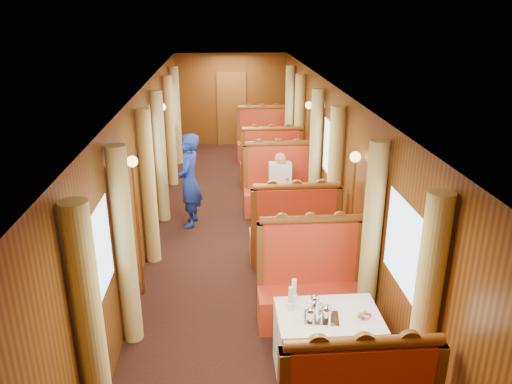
{
  "coord_description": "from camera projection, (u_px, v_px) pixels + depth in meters",
  "views": [
    {
      "loc": [
        -0.29,
        -7.73,
        3.69
      ],
      "look_at": [
        0.21,
        -0.72,
        1.05
      ],
      "focal_mm": 35.0,
      "sensor_mm": 36.0,
      "label": 1
    }
  ],
  "objects": [
    {
      "name": "curtain_right_far_b",
      "position": [
        290.0,
        115.0,
        12.21
      ],
      "size": [
        0.22,
        0.22,
        2.35
      ],
      "primitive_type": "cylinder",
      "color": "#CCC068",
      "rests_on": "floor"
    },
    {
      "name": "window_right_far",
      "position": [
        299.0,
        110.0,
        11.39
      ],
      "size": [
        0.01,
        1.2,
        0.9
      ],
      "primitive_type": null,
      "rotation": [
        1.57,
        0.0,
        -1.57
      ],
      "color": "#94ADD0",
      "rests_on": "wall_right"
    },
    {
      "name": "fruit_plate",
      "position": [
        364.0,
        317.0,
        4.98
      ],
      "size": [
        0.2,
        0.2,
        0.05
      ],
      "rotation": [
        0.0,
        0.0,
        0.15
      ],
      "color": "white",
      "rests_on": "table_near"
    },
    {
      "name": "sconce_left_aft",
      "position": [
        164.0,
        133.0,
        9.59
      ],
      "size": [
        0.14,
        0.14,
        1.95
      ],
      "color": "#BF8C3F",
      "rests_on": "floor"
    },
    {
      "name": "wall_right",
      "position": [
        331.0,
        163.0,
        8.19
      ],
      "size": [
        0.01,
        12.0,
        2.5
      ],
      "primitive_type": null,
      "rotation": [
        1.57,
        0.0,
        -1.57
      ],
      "color": "brown",
      "rests_on": "floor"
    },
    {
      "name": "curtain_right_mid_a",
      "position": [
        334.0,
        184.0,
        7.48
      ],
      "size": [
        0.22,
        0.22,
        2.35
      ],
      "primitive_type": "cylinder",
      "color": "#CCC068",
      "rests_on": "floor"
    },
    {
      "name": "curtain_right_far_a",
      "position": [
        299.0,
        129.0,
        10.75
      ],
      "size": [
        0.22,
        0.22,
        2.35
      ],
      "primitive_type": "cylinder",
      "color": "#CCC068",
      "rests_on": "floor"
    },
    {
      "name": "steward",
      "position": [
        189.0,
        181.0,
        8.65
      ],
      "size": [
        0.46,
        0.65,
        1.66
      ],
      "primitive_type": "imported",
      "rotation": [
        0.0,
        0.0,
        -1.68
      ],
      "color": "navy",
      "rests_on": "floor"
    },
    {
      "name": "window_right_mid",
      "position": [
        331.0,
        152.0,
        8.12
      ],
      "size": [
        0.01,
        1.2,
        0.9
      ],
      "primitive_type": null,
      "rotation": [
        1.57,
        0.0,
        -1.57
      ],
      "color": "#94ADD0",
      "rests_on": "wall_right"
    },
    {
      "name": "curtain_left_mid_a",
      "position": [
        148.0,
        188.0,
        7.3
      ],
      "size": [
        0.22,
        0.22,
        2.35
      ],
      "primitive_type": "cylinder",
      "color": "#CCC068",
      "rests_on": "floor"
    },
    {
      "name": "sconce_left_fore",
      "position": [
        136.0,
        199.0,
        6.32
      ],
      "size": [
        0.14,
        0.14,
        1.95
      ],
      "color": "#BF8C3F",
      "rests_on": "floor"
    },
    {
      "name": "banquette_far_fwd",
      "position": [
        271.0,
        166.0,
        10.75
      ],
      "size": [
        1.3,
        0.55,
        1.34
      ],
      "color": "#AC1613",
      "rests_on": "floor"
    },
    {
      "name": "banquette_mid_aft",
      "position": [
        278.0,
        190.0,
        9.38
      ],
      "size": [
        1.3,
        0.55,
        1.34
      ],
      "color": "#AC1613",
      "rests_on": "floor"
    },
    {
      "name": "banquette_far_aft",
      "position": [
        263.0,
        142.0,
        12.65
      ],
      "size": [
        1.3,
        0.55,
        1.34
      ],
      "color": "#AC1613",
      "rests_on": "floor"
    },
    {
      "name": "window_left_mid",
      "position": [
        147.0,
        155.0,
        7.93
      ],
      "size": [
        0.01,
        1.2,
        0.9
      ],
      "primitive_type": null,
      "rotation": [
        1.57,
        0.0,
        1.57
      ],
      "color": "#94ADD0",
      "rests_on": "wall_left"
    },
    {
      "name": "table_far",
      "position": [
        267.0,
        155.0,
        11.72
      ],
      "size": [
        1.05,
        0.72,
        0.75
      ],
      "primitive_type": "cube",
      "color": "white",
      "rests_on": "floor"
    },
    {
      "name": "table_mid",
      "position": [
        285.0,
        214.0,
        8.45
      ],
      "size": [
        1.05,
        0.72,
        0.75
      ],
      "primitive_type": "cube",
      "color": "white",
      "rests_on": "floor"
    },
    {
      "name": "teapot_back",
      "position": [
        315.0,
        304.0,
        5.1
      ],
      "size": [
        0.19,
        0.16,
        0.13
      ],
      "primitive_type": null,
      "rotation": [
        0.0,
        0.0,
        -0.29
      ],
      "color": "silver",
      "rests_on": "tea_tray"
    },
    {
      "name": "wall_left",
      "position": [
        147.0,
        167.0,
        8.0
      ],
      "size": [
        0.01,
        12.0,
        2.5
      ],
      "primitive_type": null,
      "rotation": [
        1.57,
        0.0,
        1.57
      ],
      "color": "brown",
      "rests_on": "floor"
    },
    {
      "name": "cup_outboard",
      "position": [
        294.0,
        293.0,
        5.23
      ],
      "size": [
        0.08,
        0.08,
        0.26
      ],
      "rotation": [
        0.0,
        0.0,
        0.4
      ],
      "color": "white",
      "rests_on": "table_near"
    },
    {
      "name": "curtain_left_far_b",
      "position": [
        176.0,
        116.0,
        12.03
      ],
      "size": [
        0.22,
        0.22,
        2.35
      ],
      "primitive_type": "cylinder",
      "color": "#CCC068",
      "rests_on": "floor"
    },
    {
      "name": "sconce_right_aft",
      "position": [
        308.0,
        130.0,
        9.77
      ],
      "size": [
        0.14,
        0.14,
        1.95
      ],
      "color": "#BF8C3F",
      "rests_on": "floor"
    },
    {
      "name": "rose_vase_mid",
      "position": [
        287.0,
        182.0,
        8.29
      ],
      "size": [
        0.06,
        0.06,
        0.36
      ],
      "rotation": [
        0.0,
        0.0,
        0.03
      ],
      "color": "silver",
      "rests_on": "table_mid"
    },
    {
      "name": "table_near",
      "position": [
        327.0,
        345.0,
        5.18
      ],
      "size": [
        1.05,
        0.72,
        0.75
      ],
      "primitive_type": "cube",
      "color": "white",
      "rests_on": "floor"
    },
    {
      "name": "rose_vase_far",
      "position": [
        266.0,
        133.0,
        11.52
      ],
      "size": [
        0.06,
        0.06,
        0.36
      ],
      "rotation": [
        0.0,
        0.0,
        0.14
      ],
      "color": "silver",
      "rests_on": "table_far"
    },
    {
      "name": "window_right_near",
      "position": [
        407.0,
        250.0,
        4.85
      ],
      "size": [
        0.01,
        1.2,
        0.9
      ],
      "primitive_type": null,
      "rotation": [
        1.57,
        0.0,
        -1.57
      ],
      "color": "#94ADD0",
      "rests_on": "wall_right"
    },
    {
      "name": "curtain_right_near_a",
      "position": [
        424.0,
        322.0,
        4.21
      ],
      "size": [
        0.22,
        0.22,
        2.35
      ],
      "primitive_type": "cylinder",
      "color": "#CCC068",
      "rests_on": "floor"
    },
    {
      "name": "curtain_left_near_b",
      "position": [
        125.0,
        248.0,
        5.49
      ],
      "size": [
        0.22,
        0.22,
        2.35
      ],
      "primitive_type": "cylinder",
      "color": "#CCC068",
      "rests_on": "floor"
    },
    {
      "name": "window_left_far",
      "position": [
        168.0,
        111.0,
        11.19
      ],
      "size": [
        0.01,
        1.2,
        0.9
      ],
      "primitive_type": null,
      "rotation": [
        1.57,
        0.0,
        1.57
      ],
      "color": "#94ADD0",
      "rests_on": "wall_left"
    },
    {
      "name": "curtain_left_far_a",
      "position": [
        170.0,
        131.0,
        10.57
      ],
      "size": [
        0.22,
        0.22,
        2.35
      ],
      "primitive_type": "cylinder",
      "color": "#CCC068",
      "rests_on": "floor"
    },
    {
      "name": "curtain_left_mid_b",
      "position": [
        160.0,
        158.0,
        8.76
      ],
      "size": [
        0.22,
        0.22,
        2.35
      ],
      "primitive_type": "cylinder",
      "color": "#CCC068",
      "rests_on": "floor"
    },
    {
      "name": "curtain_left_near_a",
      "position": [
        92.0,
        336.0,
        4.03
      ],
      "size": [
        0.22,
        0.22,
        2.35
      ],
      "primitive_type": "cylinder",
      "color": "#CCC068",
      "rests_on": "floor"
    },
    {
      "name": "wall_far",
      "position": [
        231.0,
        100.0,
        13.7
      ],
      "size": [
        3.0,
        0.01,
        2.5
      ],
      "primitive_type": null,
      "rotation": [
        1.57,
        0.0,
        0.0
      ],
      "color": "brown",
      "rests_on": "floor"
    },
    {
      "name": "teapot_left",
      "position": [
        311.0,
        316.0,
        4.91
      ],
      "size": [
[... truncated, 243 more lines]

